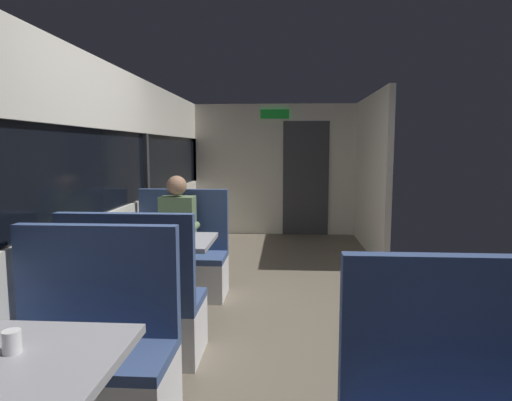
{
  "coord_description": "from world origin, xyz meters",
  "views": [
    {
      "loc": [
        0.18,
        -3.62,
        1.53
      ],
      "look_at": [
        -0.13,
        1.11,
        0.97
      ],
      "focal_mm": 30.86,
      "sensor_mm": 36.0,
      "label": 1
    }
  ],
  "objects_px": {
    "coffee_cup_secondary": "(12,342)",
    "seated_passenger": "(179,246)",
    "bench_near_window_facing_entry": "(88,368)",
    "dining_table_mid_window": "(161,250)",
    "bench_mid_window_facing_end": "(136,314)",
    "dining_table_near_window": "(3,382)",
    "bench_mid_window_facing_entry": "(181,264)"
  },
  "relations": [
    {
      "from": "coffee_cup_secondary",
      "to": "seated_passenger",
      "type": "bearing_deg",
      "value": 90.45
    },
    {
      "from": "bench_near_window_facing_entry",
      "to": "coffee_cup_secondary",
      "type": "xyz_separation_m",
      "value": [
        0.02,
        -0.66,
        0.46
      ]
    },
    {
      "from": "dining_table_mid_window",
      "to": "bench_mid_window_facing_end",
      "type": "relative_size",
      "value": 0.82
    },
    {
      "from": "bench_near_window_facing_entry",
      "to": "dining_table_near_window",
      "type": "bearing_deg",
      "value": -90.0
    },
    {
      "from": "dining_table_mid_window",
      "to": "coffee_cup_secondary",
      "type": "distance_m",
      "value": 2.16
    },
    {
      "from": "dining_table_mid_window",
      "to": "seated_passenger",
      "type": "xyz_separation_m",
      "value": [
        0.0,
        0.63,
        -0.1
      ]
    },
    {
      "from": "bench_mid_window_facing_entry",
      "to": "coffee_cup_secondary",
      "type": "bearing_deg",
      "value": -89.56
    },
    {
      "from": "bench_mid_window_facing_end",
      "to": "dining_table_near_window",
      "type": "bearing_deg",
      "value": -90.0
    },
    {
      "from": "dining_table_near_window",
      "to": "dining_table_mid_window",
      "type": "bearing_deg",
      "value": 90.0
    },
    {
      "from": "dining_table_mid_window",
      "to": "seated_passenger",
      "type": "distance_m",
      "value": 0.64
    },
    {
      "from": "bench_near_window_facing_entry",
      "to": "dining_table_mid_window",
      "type": "distance_m",
      "value": 1.52
    },
    {
      "from": "dining_table_near_window",
      "to": "bench_near_window_facing_entry",
      "type": "xyz_separation_m",
      "value": [
        0.0,
        0.7,
        -0.31
      ]
    },
    {
      "from": "bench_mid_window_facing_entry",
      "to": "bench_near_window_facing_entry",
      "type": "bearing_deg",
      "value": -90.0
    },
    {
      "from": "bench_mid_window_facing_end",
      "to": "coffee_cup_secondary",
      "type": "distance_m",
      "value": 1.52
    },
    {
      "from": "bench_mid_window_facing_end",
      "to": "bench_mid_window_facing_entry",
      "type": "xyz_separation_m",
      "value": [
        0.0,
        1.4,
        0.0
      ]
    },
    {
      "from": "dining_table_mid_window",
      "to": "bench_mid_window_facing_end",
      "type": "bearing_deg",
      "value": -90.0
    },
    {
      "from": "dining_table_near_window",
      "to": "seated_passenger",
      "type": "distance_m",
      "value": 2.82
    },
    {
      "from": "dining_table_near_window",
      "to": "coffee_cup_secondary",
      "type": "distance_m",
      "value": 0.15
    },
    {
      "from": "bench_near_window_facing_entry",
      "to": "bench_mid_window_facing_end",
      "type": "height_order",
      "value": "same"
    },
    {
      "from": "bench_mid_window_facing_end",
      "to": "seated_passenger",
      "type": "xyz_separation_m",
      "value": [
        0.0,
        1.33,
        0.21
      ]
    },
    {
      "from": "coffee_cup_secondary",
      "to": "dining_table_near_window",
      "type": "bearing_deg",
      "value": -120.9
    },
    {
      "from": "bench_near_window_facing_entry",
      "to": "seated_passenger",
      "type": "bearing_deg",
      "value": 90.0
    },
    {
      "from": "bench_mid_window_facing_entry",
      "to": "seated_passenger",
      "type": "bearing_deg",
      "value": -90.0
    },
    {
      "from": "dining_table_mid_window",
      "to": "bench_mid_window_facing_entry",
      "type": "height_order",
      "value": "bench_mid_window_facing_entry"
    },
    {
      "from": "bench_mid_window_facing_end",
      "to": "bench_mid_window_facing_entry",
      "type": "bearing_deg",
      "value": 90.0
    },
    {
      "from": "bench_near_window_facing_entry",
      "to": "dining_table_mid_window",
      "type": "bearing_deg",
      "value": 90.0
    },
    {
      "from": "bench_near_window_facing_entry",
      "to": "coffee_cup_secondary",
      "type": "height_order",
      "value": "bench_near_window_facing_entry"
    },
    {
      "from": "bench_near_window_facing_entry",
      "to": "bench_mid_window_facing_end",
      "type": "bearing_deg",
      "value": 90.0
    },
    {
      "from": "bench_near_window_facing_entry",
      "to": "seated_passenger",
      "type": "height_order",
      "value": "seated_passenger"
    },
    {
      "from": "dining_table_near_window",
      "to": "seated_passenger",
      "type": "bearing_deg",
      "value": 90.0
    },
    {
      "from": "seated_passenger",
      "to": "coffee_cup_secondary",
      "type": "xyz_separation_m",
      "value": [
        0.02,
        -2.78,
        0.25
      ]
    },
    {
      "from": "bench_near_window_facing_entry",
      "to": "seated_passenger",
      "type": "relative_size",
      "value": 0.87
    }
  ]
}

